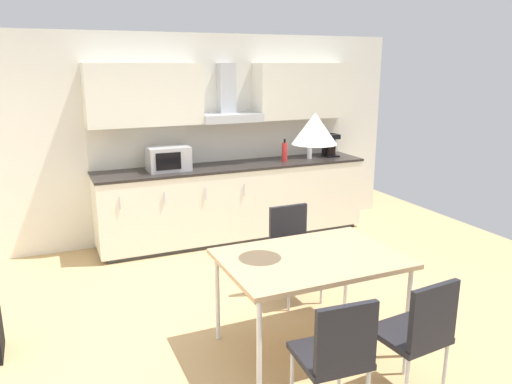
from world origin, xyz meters
name	(u,v)px	position (x,y,z in m)	size (l,w,h in m)	color
ground_plane	(255,327)	(0.00, 0.00, -0.01)	(7.59, 7.45, 0.02)	tan
wall_back	(173,139)	(0.00, 2.53, 1.25)	(6.07, 0.10, 2.51)	silver
kitchen_counter	(235,201)	(0.67, 2.17, 0.47)	(3.40, 0.66, 0.94)	#333333
backsplash_tile	(225,141)	(0.67, 2.47, 1.19)	(3.38, 0.02, 0.49)	silver
upper_wall_cabinets	(229,94)	(0.67, 2.31, 1.79)	(3.38, 0.40, 0.70)	silver
microwave	(168,158)	(-0.15, 2.16, 1.08)	(0.48, 0.35, 0.28)	#ADADB2
coffee_maker	(330,145)	(2.06, 2.19, 1.09)	(0.18, 0.19, 0.30)	black
bottle_white	(309,149)	(1.72, 2.15, 1.06)	(0.06, 0.06, 0.29)	white
bottle_red	(285,152)	(1.34, 2.12, 1.06)	(0.07, 0.07, 0.29)	red
dining_table	(311,262)	(0.26, -0.46, 0.71)	(1.33, 0.93, 0.76)	tan
chair_near_right	(419,329)	(0.56, -1.30, 0.53)	(0.44, 0.44, 0.87)	black
chair_far_right	(293,243)	(0.55, 0.39, 0.53)	(0.40, 0.40, 0.87)	black
chair_near_left	(337,350)	(-0.05, -1.30, 0.53)	(0.43, 0.43, 0.87)	black
pendant_lamp	(315,128)	(0.26, -0.46, 1.71)	(0.32, 0.32, 0.22)	silver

